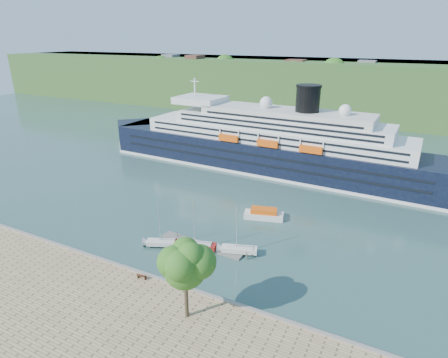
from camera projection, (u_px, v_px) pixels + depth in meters
ground at (153, 281)px, 56.39m from camera, size 400.00×400.00×0.00m
far_hillside at (342, 88)px, 172.85m from camera, size 400.00×50.00×24.00m
quay_coping at (152, 276)px, 55.81m from camera, size 220.00×0.50×0.30m
cruise_ship at (265, 127)px, 100.16m from camera, size 105.36×18.53×23.56m
park_bench at (142, 276)px, 55.30m from camera, size 1.53×0.73×0.95m
promenade_tree at (185, 277)px, 45.91m from camera, size 7.20×7.20×11.93m
floating_pontoon at (201, 245)px, 65.93m from camera, size 16.04×2.78×0.35m
sailboat_white_near at (162, 226)px, 64.21m from camera, size 6.52×4.12×8.18m
sailboat_red at (197, 227)px, 63.00m from camera, size 7.25×3.79×9.03m
sailboat_white_far at (239, 231)px, 61.99m from camera, size 6.91×3.84×8.61m
tender_launch at (264, 213)px, 75.49m from camera, size 8.35×4.72×2.19m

